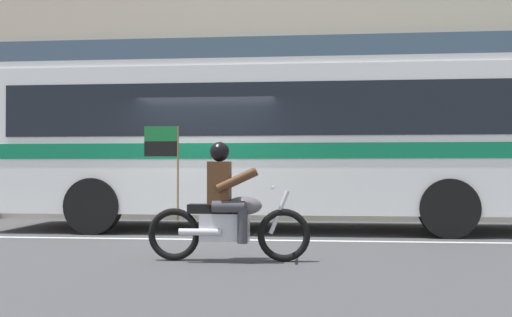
% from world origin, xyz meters
% --- Properties ---
extents(ground_plane, '(60.00, 60.00, 0.00)m').
position_xyz_m(ground_plane, '(0.00, 0.00, 0.00)').
color(ground_plane, '#3D3D3F').
extents(sidewalk_curb, '(28.00, 3.80, 0.15)m').
position_xyz_m(sidewalk_curb, '(0.00, 5.10, 0.07)').
color(sidewalk_curb, '#B7B2A8').
rests_on(sidewalk_curb, ground_plane).
extents(lane_center_stripe, '(26.60, 0.14, 0.01)m').
position_xyz_m(lane_center_stripe, '(0.00, -0.60, 0.00)').
color(lane_center_stripe, silver).
rests_on(lane_center_stripe, ground_plane).
extents(office_building_facade, '(28.00, 0.89, 12.70)m').
position_xyz_m(office_building_facade, '(0.00, 7.39, 6.36)').
color(office_building_facade, '#B2A893').
rests_on(office_building_facade, ground_plane).
extents(transit_bus, '(10.95, 2.65, 3.22)m').
position_xyz_m(transit_bus, '(1.29, 1.19, 1.88)').
color(transit_bus, white).
rests_on(transit_bus, ground_plane).
extents(motorcycle_with_rider, '(2.20, 0.64, 1.78)m').
position_xyz_m(motorcycle_with_rider, '(0.83, -2.90, 0.67)').
color(motorcycle_with_rider, black).
rests_on(motorcycle_with_rider, ground_plane).
extents(fire_hydrant, '(0.22, 0.30, 0.75)m').
position_xyz_m(fire_hydrant, '(1.63, 4.28, 0.52)').
color(fire_hydrant, '#4C8C3F').
rests_on(fire_hydrant, sidewalk_curb).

